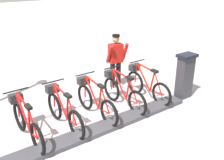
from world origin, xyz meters
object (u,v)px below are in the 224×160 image
bike_docked_1 (122,92)px  bike_docked_3 (63,110)px  bike_docked_0 (146,84)px  bike_docked_2 (95,100)px  payment_kiosk (185,75)px  bike_docked_4 (26,122)px  worker_near_rack (116,59)px

bike_docked_1 → bike_docked_3: same height
bike_docked_0 → bike_docked_3: bearing=90.0°
bike_docked_2 → bike_docked_3: (0.00, 0.84, 0.00)m
payment_kiosk → bike_docked_2: (0.57, 2.61, -0.24)m
bike_docked_0 → bike_docked_2: same height
bike_docked_1 → bike_docked_2: 0.84m
bike_docked_2 → bike_docked_4: size_ratio=1.00×
bike_docked_0 → worker_near_rack: size_ratio=1.04×
bike_docked_0 → bike_docked_3: (0.00, 2.53, 0.00)m
bike_docked_1 → worker_near_rack: (1.11, -0.61, 0.48)m
bike_docked_0 → bike_docked_2: bearing=90.0°
bike_docked_1 → bike_docked_3: (0.00, 1.69, 0.00)m
payment_kiosk → bike_docked_4: size_ratio=0.74×
bike_docked_2 → bike_docked_4: bearing=90.0°
bike_docked_1 → bike_docked_3: 1.69m
bike_docked_2 → bike_docked_1: bearing=-90.0°
bike_docked_4 → bike_docked_1: bearing=-90.0°
bike_docked_1 → bike_docked_4: (0.00, 2.53, 0.00)m
payment_kiosk → bike_docked_1: 1.87m
bike_docked_2 → bike_docked_3: bearing=90.0°
bike_docked_3 → bike_docked_1: bearing=-90.0°
bike_docked_3 → worker_near_rack: 2.60m
payment_kiosk → bike_docked_0: 1.11m
bike_docked_4 → worker_near_rack: worker_near_rack is taller
bike_docked_0 → payment_kiosk: bearing=-121.8°
bike_docked_2 → worker_near_rack: worker_near_rack is taller
payment_kiosk → bike_docked_1: payment_kiosk is taller
bike_docked_1 → worker_near_rack: 1.35m
worker_near_rack → bike_docked_3: bearing=115.7°
bike_docked_0 → worker_near_rack: (1.11, 0.23, 0.48)m
bike_docked_0 → bike_docked_3: same height
bike_docked_4 → worker_near_rack: size_ratio=1.04×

